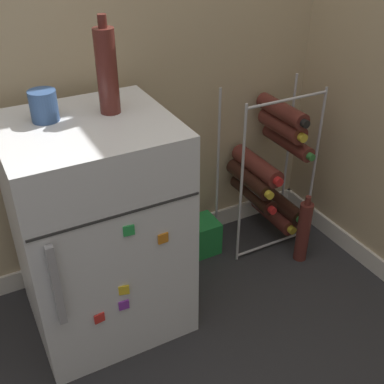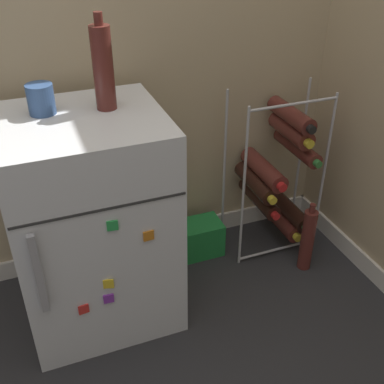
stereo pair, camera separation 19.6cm
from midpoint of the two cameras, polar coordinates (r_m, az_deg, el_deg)
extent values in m
plane|color=#28282B|center=(1.92, -2.54, -17.39)|extent=(14.00, 14.00, 0.00)
cube|color=silver|center=(2.31, -9.18, -6.20)|extent=(6.81, 0.01, 0.09)
cube|color=silver|center=(1.80, -14.10, -4.43)|extent=(0.56, 0.51, 0.84)
cube|color=#2D2D2D|center=(1.47, -12.52, -2.88)|extent=(0.55, 0.00, 0.01)
cube|color=#9E9EA3|center=(1.54, -19.38, -10.66)|extent=(0.02, 0.02, 0.30)
cube|color=orange|center=(1.58, -7.02, -5.61)|extent=(0.04, 0.01, 0.04)
cube|color=yellow|center=(1.65, -11.52, -11.46)|extent=(0.04, 0.02, 0.04)
cube|color=green|center=(1.51, -11.22, -4.65)|extent=(0.04, 0.01, 0.04)
cube|color=red|center=(1.70, -14.28, -14.44)|extent=(0.04, 0.01, 0.04)
cube|color=purple|center=(1.70, -11.46, -13.15)|extent=(0.04, 0.01, 0.04)
cylinder|color=#B2B2B7|center=(2.05, 3.13, 0.27)|extent=(0.01, 0.01, 0.77)
cylinder|color=#B2B2B7|center=(2.25, 11.91, 2.76)|extent=(0.01, 0.01, 0.77)
cylinder|color=#B2B2B7|center=(2.19, 0.53, 2.67)|extent=(0.01, 0.01, 0.77)
cylinder|color=#B2B2B7|center=(2.38, 9.01, 4.83)|extent=(0.01, 0.01, 0.77)
cylinder|color=#B2B2B7|center=(2.35, 7.09, -6.13)|extent=(0.40, 0.01, 0.01)
cylinder|color=#B2B2B7|center=(1.98, 8.50, 10.71)|extent=(0.40, 0.01, 0.01)
cylinder|color=#56231E|center=(2.39, 7.31, -2.70)|extent=(0.08, 0.27, 0.08)
cylinder|color=gold|center=(2.30, 9.38, -4.55)|extent=(0.04, 0.02, 0.04)
cylinder|color=black|center=(2.37, 7.99, -1.33)|extent=(0.08, 0.31, 0.08)
cylinder|color=#2D7033|center=(2.27, 10.37, -3.37)|extent=(0.04, 0.02, 0.04)
cylinder|color=black|center=(2.24, 4.74, -0.30)|extent=(0.07, 0.28, 0.07)
cylinder|color=red|center=(2.14, 6.91, -2.25)|extent=(0.03, 0.02, 0.03)
cylinder|color=black|center=(2.18, 4.30, 1.47)|extent=(0.08, 0.28, 0.08)
cylinder|color=gold|center=(2.08, 6.50, -0.43)|extent=(0.04, 0.02, 0.04)
cylinder|color=#56231E|center=(2.17, 5.15, 3.08)|extent=(0.08, 0.30, 0.08)
cylinder|color=red|center=(2.06, 7.53, 1.14)|extent=(0.04, 0.02, 0.04)
cylinder|color=#56231E|center=(2.22, 8.79, 5.80)|extent=(0.07, 0.30, 0.07)
cylinder|color=#2D7033|center=(2.10, 11.34, 4.03)|extent=(0.03, 0.02, 0.03)
cylinder|color=#56231E|center=(2.15, 8.07, 7.76)|extent=(0.08, 0.26, 0.08)
cylinder|color=gold|center=(2.05, 10.31, 6.28)|extent=(0.04, 0.02, 0.04)
cylinder|color=#56231E|center=(2.12, 8.01, 9.47)|extent=(0.07, 0.29, 0.07)
cylinder|color=black|center=(2.01, 10.54, 7.90)|extent=(0.04, 0.02, 0.04)
cube|color=#1E7F38|center=(2.26, -2.39, -5.60)|extent=(0.24, 0.14, 0.16)
cylinder|color=#335184|center=(1.64, -20.54, 9.47)|extent=(0.09, 0.09, 0.10)
cylinder|color=#56231E|center=(1.61, -13.60, 13.61)|extent=(0.07, 0.07, 0.27)
cylinder|color=#56231E|center=(1.57, -14.35, 19.01)|extent=(0.03, 0.03, 0.04)
cylinder|color=#56231E|center=(2.22, 10.60, -4.77)|extent=(0.06, 0.06, 0.30)
cylinder|color=#56231E|center=(2.12, 11.05, -1.09)|extent=(0.03, 0.03, 0.04)
camera|label=1|loc=(0.10, -92.86, -1.80)|focal=45.00mm
camera|label=2|loc=(0.10, 87.14, 1.80)|focal=45.00mm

